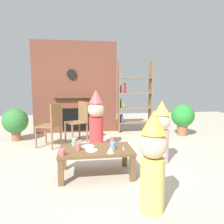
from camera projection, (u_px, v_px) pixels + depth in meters
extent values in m
plane|color=#BCB29E|center=(106.00, 166.00, 3.42)|extent=(12.00, 12.00, 0.00)
cube|color=brown|center=(75.00, 87.00, 5.74)|extent=(2.20, 0.18, 2.40)
cube|color=black|center=(76.00, 120.00, 5.75)|extent=(0.70, 0.02, 0.60)
cube|color=brown|center=(75.00, 97.00, 5.64)|extent=(1.10, 0.10, 0.04)
cylinder|color=black|center=(72.00, 74.00, 5.57)|extent=(0.24, 0.04, 0.24)
cube|color=olive|center=(119.00, 97.00, 5.74)|extent=(0.02, 0.28, 1.90)
cube|color=olive|center=(151.00, 97.00, 5.87)|extent=(0.02, 0.28, 1.90)
cube|color=olive|center=(134.00, 122.00, 5.90)|extent=(0.86, 0.28, 0.02)
cube|color=olive|center=(135.00, 108.00, 5.85)|extent=(0.86, 0.28, 0.02)
cube|color=olive|center=(135.00, 93.00, 5.79)|extent=(0.86, 0.28, 0.02)
cube|color=olive|center=(135.00, 78.00, 5.74)|extent=(0.86, 0.28, 0.02)
cube|color=#B23333|center=(121.00, 119.00, 5.83)|extent=(0.02, 0.20, 0.19)
cube|color=#3359A5|center=(122.00, 118.00, 5.83)|extent=(0.03, 0.20, 0.22)
cube|color=#3F8C4C|center=(121.00, 104.00, 5.78)|extent=(0.03, 0.20, 0.23)
cube|color=gold|center=(123.00, 105.00, 5.79)|extent=(0.03, 0.20, 0.16)
cube|color=#8C4C99|center=(121.00, 89.00, 5.73)|extent=(0.03, 0.20, 0.18)
cube|color=#D87F3F|center=(122.00, 89.00, 5.73)|extent=(0.02, 0.20, 0.21)
cube|color=#4C4C51|center=(124.00, 89.00, 5.73)|extent=(0.03, 0.20, 0.21)
cube|color=#B23333|center=(125.00, 88.00, 5.74)|extent=(0.04, 0.20, 0.25)
cube|color=brown|center=(96.00, 150.00, 3.05)|extent=(1.03, 0.61, 0.04)
cube|color=brown|center=(61.00, 172.00, 2.75)|extent=(0.07, 0.07, 0.35)
cube|color=brown|center=(133.00, 168.00, 2.88)|extent=(0.07, 0.07, 0.35)
cube|color=brown|center=(64.00, 159.00, 3.26)|extent=(0.07, 0.07, 0.35)
cube|color=brown|center=(125.00, 156.00, 3.40)|extent=(0.07, 0.07, 0.35)
cylinder|color=#669EE0|center=(113.00, 146.00, 3.02)|extent=(0.08, 0.08, 0.09)
cylinder|color=#E5666B|center=(62.00, 152.00, 2.75)|extent=(0.07, 0.07, 0.09)
cylinder|color=#E5666B|center=(78.00, 147.00, 2.96)|extent=(0.06, 0.06, 0.10)
cylinder|color=#8CD18C|center=(74.00, 142.00, 3.19)|extent=(0.07, 0.07, 0.11)
cylinder|color=#E5666B|center=(112.00, 140.00, 3.32)|extent=(0.07, 0.07, 0.10)
cylinder|color=white|center=(92.00, 150.00, 2.95)|extent=(0.16, 0.16, 0.01)
cylinder|color=white|center=(88.00, 146.00, 3.13)|extent=(0.18, 0.18, 0.01)
cone|color=#EAC68C|center=(111.00, 150.00, 2.85)|extent=(0.10, 0.10, 0.08)
cube|color=silver|center=(123.00, 148.00, 3.04)|extent=(0.03, 0.15, 0.01)
cylinder|color=#E0CC66|center=(152.00, 184.00, 2.19)|extent=(0.25, 0.25, 0.56)
sphere|color=beige|center=(153.00, 144.00, 2.14)|extent=(0.29, 0.29, 0.29)
cone|color=#F2D14C|center=(154.00, 122.00, 2.11)|extent=(0.26, 0.26, 0.23)
cylinder|color=#EAB2C6|center=(161.00, 146.00, 3.53)|extent=(0.25, 0.25, 0.55)
sphere|color=beige|center=(162.00, 121.00, 3.48)|extent=(0.28, 0.28, 0.28)
cone|color=#F2D14C|center=(162.00, 108.00, 3.45)|extent=(0.26, 0.26, 0.23)
cylinder|color=#D13838|center=(96.00, 133.00, 4.32)|extent=(0.28, 0.28, 0.63)
sphere|color=beige|center=(96.00, 109.00, 4.25)|extent=(0.33, 0.33, 0.33)
cone|color=#EA4C4C|center=(96.00, 97.00, 4.22)|extent=(0.29, 0.29, 0.26)
cube|color=olive|center=(48.00, 126.00, 4.43)|extent=(0.53, 0.53, 0.02)
cube|color=olive|center=(56.00, 115.00, 4.35)|extent=(0.19, 0.38, 0.45)
cylinder|color=olive|center=(46.00, 134.00, 4.68)|extent=(0.04, 0.04, 0.43)
cylinder|color=olive|center=(36.00, 138.00, 4.33)|extent=(0.04, 0.04, 0.43)
cylinder|color=olive|center=(61.00, 135.00, 4.58)|extent=(0.04, 0.04, 0.43)
cylinder|color=olive|center=(52.00, 139.00, 4.24)|extent=(0.04, 0.04, 0.43)
cube|color=olive|center=(76.00, 122.00, 4.82)|extent=(0.54, 0.54, 0.02)
cube|color=olive|center=(83.00, 111.00, 4.90)|extent=(0.22, 0.37, 0.45)
cylinder|color=olive|center=(65.00, 132.00, 4.88)|extent=(0.04, 0.04, 0.43)
cylinder|color=olive|center=(72.00, 135.00, 4.60)|extent=(0.04, 0.04, 0.43)
cylinder|color=olive|center=(79.00, 130.00, 5.10)|extent=(0.04, 0.04, 0.43)
cylinder|color=olive|center=(87.00, 133.00, 4.81)|extent=(0.04, 0.04, 0.43)
cylinder|color=#9E5B42|center=(182.00, 130.00, 5.48)|extent=(0.26, 0.26, 0.26)
sphere|color=green|center=(183.00, 116.00, 5.43)|extent=(0.57, 0.57, 0.57)
cylinder|color=#9E5B42|center=(16.00, 136.00, 4.95)|extent=(0.21, 0.21, 0.22)
sphere|color=#357A36|center=(15.00, 121.00, 4.90)|extent=(0.57, 0.57, 0.57)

